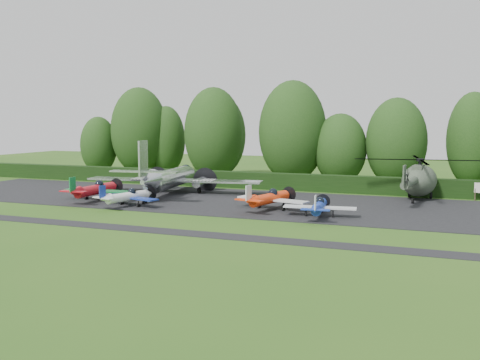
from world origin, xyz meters
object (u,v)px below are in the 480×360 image
at_px(transport_plane, 169,178).
at_px(light_plane_red, 96,189).
at_px(light_plane_blue, 319,206).
at_px(light_plane_white, 128,196).
at_px(helicopter, 419,178).
at_px(light_plane_orange, 270,198).

height_order(transport_plane, light_plane_red, transport_plane).
xyz_separation_m(transport_plane, light_plane_red, (-4.78, -7.23, -0.63)).
bearing_deg(light_plane_blue, light_plane_white, -171.41).
relative_size(light_plane_blue, helicopter, 0.42).
bearing_deg(transport_plane, helicopter, 20.85).
bearing_deg(transport_plane, light_plane_red, -115.33).
bearing_deg(helicopter, light_plane_red, -163.89).
distance_m(transport_plane, light_plane_white, 9.25).
distance_m(light_plane_red, light_plane_orange, 18.77).
bearing_deg(transport_plane, light_plane_blue, -15.74).
height_order(transport_plane, light_plane_orange, transport_plane).
bearing_deg(light_plane_white, light_plane_red, 144.06).
bearing_deg(light_plane_red, light_plane_orange, 3.35).
bearing_deg(light_plane_red, light_plane_white, -20.32).
height_order(light_plane_blue, helicopter, helicopter).
distance_m(light_plane_orange, light_plane_blue, 5.62).
xyz_separation_m(light_plane_white, light_plane_orange, (13.58, 2.88, 0.13)).
bearing_deg(light_plane_white, helicopter, 15.02).
bearing_deg(light_plane_orange, light_plane_white, 177.76).
relative_size(light_plane_orange, light_plane_blue, 1.15).
relative_size(light_plane_white, light_plane_blue, 1.01).
relative_size(transport_plane, light_plane_red, 2.58).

